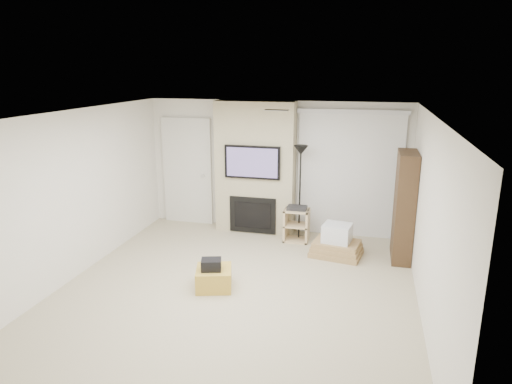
% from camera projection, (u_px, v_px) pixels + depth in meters
% --- Properties ---
extents(floor, '(5.00, 5.50, 0.00)m').
position_uv_depth(floor, '(236.00, 291.00, 6.52)').
color(floor, '#BAAD8C').
rests_on(floor, ground).
extents(ceiling, '(5.00, 5.50, 0.00)m').
position_uv_depth(ceiling, '(233.00, 115.00, 5.86)').
color(ceiling, white).
rests_on(ceiling, wall_back).
extents(wall_back, '(5.00, 0.00, 2.50)m').
position_uv_depth(wall_back, '(276.00, 166.00, 8.76)').
color(wall_back, white).
rests_on(wall_back, ground).
extents(wall_front, '(5.00, 0.00, 2.50)m').
position_uv_depth(wall_front, '(135.00, 307.00, 3.61)').
color(wall_front, white).
rests_on(wall_front, ground).
extents(wall_left, '(0.00, 5.50, 2.50)m').
position_uv_depth(wall_left, '(73.00, 195.00, 6.77)').
color(wall_left, white).
rests_on(wall_left, ground).
extents(wall_right, '(0.00, 5.50, 2.50)m').
position_uv_depth(wall_right, '(429.00, 222.00, 5.60)').
color(wall_right, white).
rests_on(wall_right, ground).
extents(hvac_vent, '(0.35, 0.18, 0.01)m').
position_uv_depth(hvac_vent, '(276.00, 110.00, 6.52)').
color(hvac_vent, silver).
rests_on(hvac_vent, ceiling).
extents(ottoman, '(0.62, 0.62, 0.30)m').
position_uv_depth(ottoman, '(214.00, 278.00, 6.58)').
color(ottoman, gold).
rests_on(ottoman, floor).
extents(black_bag, '(0.33, 0.29, 0.16)m').
position_uv_depth(black_bag, '(211.00, 265.00, 6.48)').
color(black_bag, black).
rests_on(black_bag, ottoman).
extents(fireplace_wall, '(1.50, 0.47, 2.50)m').
position_uv_depth(fireplace_wall, '(255.00, 168.00, 8.65)').
color(fireplace_wall, '#B9AD88').
rests_on(fireplace_wall, floor).
extents(entry_door, '(1.02, 0.11, 2.14)m').
position_uv_depth(entry_door, '(188.00, 172.00, 9.20)').
color(entry_door, silver).
rests_on(entry_door, floor).
extents(vertical_blinds, '(1.98, 0.10, 2.37)m').
position_uv_depth(vertical_blinds, '(349.00, 170.00, 8.38)').
color(vertical_blinds, silver).
rests_on(vertical_blinds, floor).
extents(floor_lamp, '(0.26, 0.26, 1.76)m').
position_uv_depth(floor_lamp, '(300.00, 166.00, 8.14)').
color(floor_lamp, black).
rests_on(floor_lamp, floor).
extents(av_stand, '(0.45, 0.38, 0.66)m').
position_uv_depth(av_stand, '(297.00, 223.00, 8.34)').
color(av_stand, '#DABD8A').
rests_on(av_stand, floor).
extents(box_stack, '(0.92, 0.75, 0.55)m').
position_uv_depth(box_stack, '(337.00, 244.00, 7.71)').
color(box_stack, '#A58250').
rests_on(box_stack, floor).
extents(bookshelf, '(0.30, 0.80, 1.80)m').
position_uv_depth(bookshelf, '(404.00, 207.00, 7.42)').
color(bookshelf, '#352415').
rests_on(bookshelf, floor).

